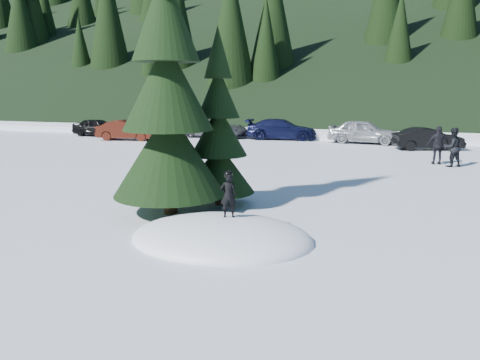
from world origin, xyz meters
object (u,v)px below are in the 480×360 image
(car_1, at_px, (127,130))
(car_5, at_px, (428,139))
(adult_1, at_px, (438,145))
(spruce_short, at_px, (219,137))
(car_3, at_px, (282,129))
(spruce_tall, at_px, (167,97))
(car_0, at_px, (98,127))
(car_2, at_px, (216,128))
(car_4, at_px, (364,131))
(child_skier, at_px, (228,195))
(adult_0, at_px, (452,147))

(car_1, height_order, car_5, car_1)
(adult_1, bearing_deg, spruce_short, 49.15)
(car_3, distance_m, car_5, 9.76)
(car_5, bearing_deg, spruce_tall, 137.78)
(adult_1, distance_m, car_1, 20.03)
(car_1, xyz_separation_m, car_5, (19.41, 0.61, -0.04))
(adult_1, height_order, car_0, adult_1)
(adult_1, bearing_deg, car_2, -35.98)
(car_5, bearing_deg, car_4, 42.86)
(car_1, xyz_separation_m, car_4, (15.70, 2.81, 0.09))
(adult_1, relative_size, car_3, 0.37)
(spruce_short, bearing_deg, car_4, 78.75)
(spruce_tall, distance_m, car_5, 19.29)
(spruce_short, bearing_deg, car_1, 128.57)
(child_skier, bearing_deg, car_5, -127.25)
(car_2, relative_size, car_5, 1.21)
(child_skier, bearing_deg, adult_1, -133.93)
(adult_0, bearing_deg, adult_1, -72.49)
(adult_0, relative_size, car_5, 0.46)
(car_0, bearing_deg, spruce_short, -134.76)
(child_skier, bearing_deg, car_2, -88.75)
(adult_1, xyz_separation_m, car_0, (-22.91, 6.58, -0.25))
(adult_1, bearing_deg, spruce_tall, 49.12)
(spruce_tall, height_order, car_5, spruce_tall)
(adult_0, height_order, car_2, adult_0)
(car_1, bearing_deg, car_3, -81.37)
(spruce_short, height_order, child_skier, spruce_short)
(adult_1, relative_size, car_1, 0.44)
(car_3, bearing_deg, spruce_short, -178.87)
(car_2, height_order, car_3, car_3)
(spruce_short, height_order, car_4, spruce_short)
(car_0, xyz_separation_m, car_3, (13.58, 1.82, 0.06))
(spruce_tall, bearing_deg, car_4, 76.72)
(spruce_tall, bearing_deg, car_1, 123.82)
(spruce_short, height_order, car_3, spruce_short)
(car_3, distance_m, car_4, 5.65)
(car_0, xyz_separation_m, car_1, (3.49, -1.69, 0.03))
(car_0, bearing_deg, child_skier, -137.03)
(car_1, distance_m, car_2, 6.29)
(child_skier, distance_m, car_2, 23.00)
(adult_0, height_order, car_1, adult_0)
(car_5, bearing_deg, adult_1, 163.57)
(car_1, bearing_deg, adult_0, -115.71)
(child_skier, height_order, adult_0, adult_0)
(car_3, bearing_deg, car_1, 104.10)
(car_4, xyz_separation_m, car_5, (3.71, -2.20, -0.13))
(spruce_short, distance_m, child_skier, 3.35)
(adult_0, distance_m, car_4, 9.27)
(spruce_tall, distance_m, car_4, 20.11)
(spruce_short, xyz_separation_m, car_4, (3.58, 18.01, -1.33))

